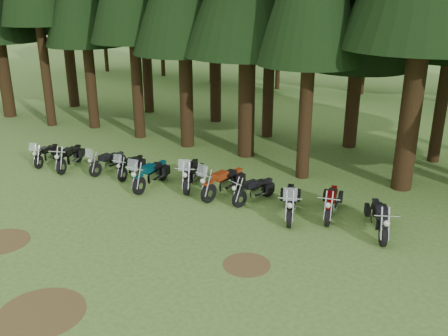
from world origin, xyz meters
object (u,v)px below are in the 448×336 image
(motorcycle_3, at_px, (131,166))
(motorcycle_10, at_px, (379,219))
(motorcycle_6, at_px, (223,183))
(motorcycle_8, at_px, (290,203))
(motorcycle_4, at_px, (151,175))
(motorcycle_7, at_px, (254,191))
(motorcycle_9, at_px, (331,203))
(motorcycle_1, at_px, (70,158))
(motorcycle_2, at_px, (108,162))
(motorcycle_0, at_px, (47,155))
(motorcycle_5, at_px, (191,175))

(motorcycle_3, height_order, motorcycle_10, motorcycle_3)
(motorcycle_6, xyz_separation_m, motorcycle_8, (2.95, -0.53, -0.01))
(motorcycle_4, height_order, motorcycle_8, motorcycle_8)
(motorcycle_7, bearing_deg, motorcycle_9, 23.85)
(motorcycle_1, height_order, motorcycle_6, motorcycle_6)
(motorcycle_10, bearing_deg, motorcycle_8, 162.25)
(motorcycle_4, xyz_separation_m, motorcycle_9, (7.17, 0.84, -0.04))
(motorcycle_2, bearing_deg, motorcycle_1, -160.39)
(motorcycle_0, relative_size, motorcycle_5, 0.83)
(motorcycle_0, relative_size, motorcycle_9, 0.87)
(motorcycle_7, relative_size, motorcycle_8, 0.84)
(motorcycle_4, xyz_separation_m, motorcycle_8, (5.92, 0.11, 0.00))
(motorcycle_1, relative_size, motorcycle_8, 0.93)
(motorcycle_3, bearing_deg, motorcycle_4, -29.07)
(motorcycle_0, distance_m, motorcycle_10, 14.82)
(motorcycle_3, height_order, motorcycle_7, motorcycle_3)
(motorcycle_3, relative_size, motorcycle_9, 0.88)
(motorcycle_2, distance_m, motorcycle_8, 8.62)
(motorcycle_6, distance_m, motorcycle_7, 1.30)
(motorcycle_3, xyz_separation_m, motorcycle_5, (2.89, 0.19, 0.10))
(motorcycle_8, bearing_deg, motorcycle_7, 141.04)
(motorcycle_3, distance_m, motorcycle_9, 8.67)
(motorcycle_2, distance_m, motorcycle_6, 5.66)
(motorcycle_4, relative_size, motorcycle_8, 1.02)
(motorcycle_1, bearing_deg, motorcycle_7, -14.93)
(motorcycle_3, distance_m, motorcycle_10, 10.44)
(motorcycle_1, height_order, motorcycle_5, motorcycle_5)
(motorcycle_5, xyz_separation_m, motorcycle_7, (2.88, -0.13, -0.08))
(motorcycle_1, xyz_separation_m, motorcycle_10, (13.46, 0.20, 0.02))
(motorcycle_5, xyz_separation_m, motorcycle_8, (4.52, -0.69, -0.00))
(motorcycle_0, relative_size, motorcycle_4, 0.81)
(motorcycle_1, xyz_separation_m, motorcycle_6, (7.48, 0.53, 0.05))
(motorcycle_5, bearing_deg, motorcycle_7, -23.38)
(motorcycle_10, bearing_deg, motorcycle_1, 159.34)
(motorcycle_2, bearing_deg, motorcycle_6, 8.25)
(motorcycle_2, distance_m, motorcycle_9, 9.87)
(motorcycle_3, height_order, motorcycle_6, motorcycle_6)
(motorcycle_6, xyz_separation_m, motorcycle_9, (4.20, 0.20, -0.05))
(motorcycle_7, distance_m, motorcycle_10, 4.68)
(motorcycle_2, height_order, motorcycle_4, motorcycle_4)
(motorcycle_3, distance_m, motorcycle_4, 1.62)
(motorcycle_0, distance_m, motorcycle_7, 10.17)
(motorcycle_9, xyz_separation_m, motorcycle_10, (1.77, -0.53, 0.02))
(motorcycle_3, xyz_separation_m, motorcycle_10, (10.44, -0.31, 0.07))
(motorcycle_3, relative_size, motorcycle_7, 0.99)
(motorcycle_0, distance_m, motorcycle_4, 5.88)
(motorcycle_1, height_order, motorcycle_4, motorcycle_4)
(motorcycle_1, relative_size, motorcycle_3, 1.11)
(motorcycle_5, height_order, motorcycle_9, motorcycle_5)
(motorcycle_8, bearing_deg, motorcycle_9, 10.12)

